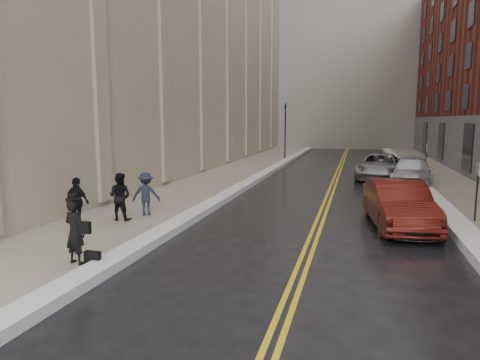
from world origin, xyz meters
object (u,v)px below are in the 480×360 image
Objects in this scene: pedestrian_c at (77,202)px; pedestrian_a at (120,196)px; car_silver_near at (412,172)px; car_silver_far at (380,166)px; car_black at (405,209)px; pedestrian_main at (75,232)px; pedestrian_b at (146,194)px; car_maroon at (398,204)px.

pedestrian_a is at bearing -120.29° from pedestrian_c.
pedestrian_a reaches higher than car_silver_near.
car_silver_near is 3.13× the size of pedestrian_a.
car_silver_far is (-1.60, 2.32, 0.03)m from car_silver_near.
car_black is 2.58× the size of pedestrian_main.
car_silver_far is at bearing -101.28° from pedestrian_main.
pedestrian_main is at bearing 106.26° from pedestrian_a.
pedestrian_b is (-0.91, 5.47, -0.01)m from pedestrian_main.
pedestrian_b is at bearing -120.74° from pedestrian_a.
car_black is 0.85× the size of car_maroon.
pedestrian_a is 1.03× the size of pedestrian_c.
pedestrian_c is at bearing 49.06° from pedestrian_a.
pedestrian_c reaches higher than car_maroon.
pedestrian_main is 1.01× the size of pedestrian_b.
pedestrian_b is at bearing -69.02° from pedestrian_main.
car_black is at bearing -82.02° from car_silver_far.
pedestrian_main is at bearing 134.43° from pedestrian_c.
pedestrian_c is at bearing -124.80° from car_silver_near.
car_black is at bearing -90.75° from car_silver_near.
pedestrian_main is 5.55m from pedestrian_b.
car_silver_far is at bearing -141.00° from pedestrian_b.
car_silver_far is 3.47× the size of pedestrian_c.
pedestrian_main is (-8.17, -19.41, 0.17)m from car_silver_far.
car_maroon is 11.05m from pedestrian_c.
car_silver_far is (0.00, 12.77, -0.02)m from car_maroon.
car_silver_far reaches higher than car_black.
pedestrian_b reaches higher than car_silver_far.
pedestrian_c is (-0.94, -1.14, -0.02)m from pedestrian_a.
car_maroon reaches higher than car_black.
car_silver_far is 16.63m from pedestrian_b.
car_silver_far is at bearing 82.95° from car_black.
car_silver_near is at bearing -48.26° from car_silver_far.
car_maroon is at bearing -129.36° from pedestrian_main.
pedestrian_a reaches higher than pedestrian_main.
car_black is at bearing -171.22° from pedestrian_a.
pedestrian_c is (-10.73, -2.91, 0.26)m from car_black.
pedestrian_main reaches higher than car_black.
car_black is 0.74× the size of car_silver_far.
car_silver_near is at bearing -133.21° from pedestrian_a.
pedestrian_b is (0.53, 0.95, -0.04)m from pedestrian_a.
pedestrian_c reaches higher than car_black.
pedestrian_main reaches higher than car_silver_far.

